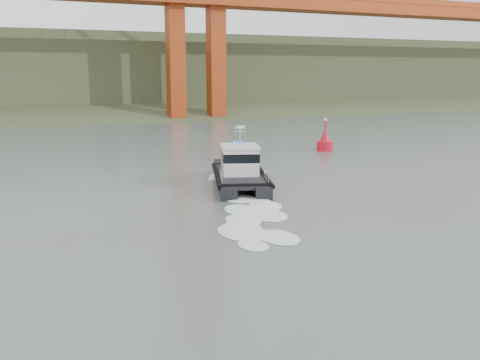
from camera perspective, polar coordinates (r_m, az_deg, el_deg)
name	(u,v)px	position (r m, az deg, el deg)	size (l,w,h in m)	color
ground	(280,257)	(26.66, 4.28, -8.20)	(400.00, 400.00, 0.00)	#4E5D59
headlands	(51,79)	(148.10, -19.53, 10.07)	(500.00, 105.36, 27.12)	#3C4829
patrol_boat	(240,171)	(42.56, 0.00, 1.02)	(6.74, 10.84, 4.95)	black
nav_buoy	(325,142)	(62.68, 9.04, 4.07)	(1.90, 1.90, 3.97)	red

